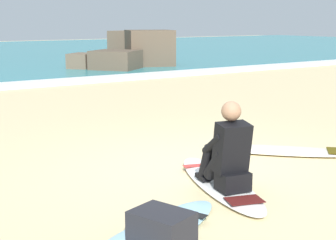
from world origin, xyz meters
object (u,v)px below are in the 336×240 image
surfboard_main (219,183)px  surfer_seated (228,154)px  surfboard_spare_near (148,237)px  surfboard_spare_far (283,151)px  beach_bag (162,230)px

surfboard_main → surfer_seated: size_ratio=2.34×
surfboard_main → surfboard_spare_near: bearing=-151.4°
surfboard_main → surfboard_spare_far: size_ratio=1.12×
surfboard_main → surfer_seated: (-0.10, -0.25, 0.40)m
surfer_seated → surfboard_spare_near: (-1.35, -0.55, -0.40)m
surfboard_spare_far → beach_bag: size_ratio=4.13×
surfer_seated → surfboard_spare_far: surfer_seated is taller
surfboard_main → beach_bag: beach_bag is taller
surfboard_spare_near → surfboard_main: bearing=28.6°
surfer_seated → surfboard_spare_near: bearing=-158.0°
surfboard_spare_near → surfboard_spare_far: same height
surfboard_main → beach_bag: 1.73m
surfboard_spare_far → surfboard_spare_near: bearing=-156.0°
surfboard_spare_near → beach_bag: (0.02, -0.18, 0.12)m
surfer_seated → beach_bag: surfer_seated is taller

